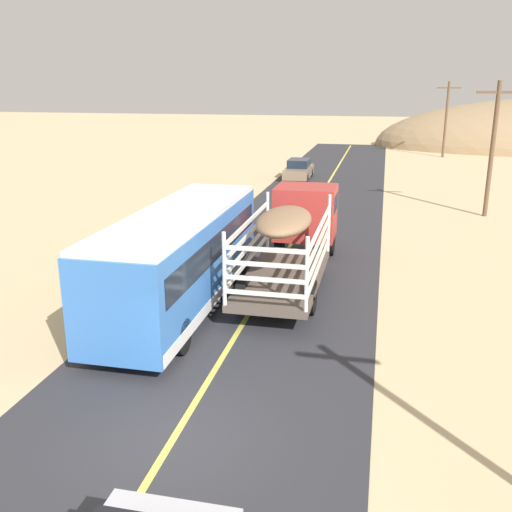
{
  "coord_description": "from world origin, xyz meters",
  "views": [
    {
      "loc": [
        3.89,
        -9.75,
        7.08
      ],
      "look_at": [
        0.0,
        7.79,
        1.63
      ],
      "focal_mm": 40.35,
      "sensor_mm": 36.0,
      "label": 1
    }
  ],
  "objects_px": {
    "car_far": "(299,170)",
    "power_pole_far": "(446,117)",
    "power_pole_mid": "(493,145)",
    "livestock_truck": "(298,225)",
    "bus": "(181,256)"
  },
  "relations": [
    {
      "from": "livestock_truck",
      "to": "power_pole_mid",
      "type": "height_order",
      "value": "power_pole_mid"
    },
    {
      "from": "bus",
      "to": "car_far",
      "type": "relative_size",
      "value": 2.27
    },
    {
      "from": "car_far",
      "to": "power_pole_far",
      "type": "distance_m",
      "value": 20.38
    },
    {
      "from": "livestock_truck",
      "to": "car_far",
      "type": "xyz_separation_m",
      "value": [
        -3.21,
        21.94,
        -1.1
      ]
    },
    {
      "from": "power_pole_mid",
      "to": "car_far",
      "type": "bearing_deg",
      "value": 138.85
    },
    {
      "from": "bus",
      "to": "power_pole_far",
      "type": "xyz_separation_m",
      "value": [
        11.76,
        42.99,
        2.12
      ]
    },
    {
      "from": "bus",
      "to": "power_pole_far",
      "type": "distance_m",
      "value": 44.62
    },
    {
      "from": "livestock_truck",
      "to": "car_far",
      "type": "distance_m",
      "value": 22.2
    },
    {
      "from": "car_far",
      "to": "power_pole_far",
      "type": "xyz_separation_m",
      "value": [
        11.91,
        16.23,
        3.17
      ]
    },
    {
      "from": "power_pole_far",
      "to": "livestock_truck",
      "type": "bearing_deg",
      "value": -102.84
    },
    {
      "from": "livestock_truck",
      "to": "car_far",
      "type": "height_order",
      "value": "livestock_truck"
    },
    {
      "from": "bus",
      "to": "power_pole_mid",
      "type": "bearing_deg",
      "value": 54.27
    },
    {
      "from": "car_far",
      "to": "livestock_truck",
      "type": "bearing_deg",
      "value": -81.68
    },
    {
      "from": "car_far",
      "to": "power_pole_mid",
      "type": "distance_m",
      "value": 16.14
    },
    {
      "from": "livestock_truck",
      "to": "power_pole_far",
      "type": "bearing_deg",
      "value": 77.16
    }
  ]
}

